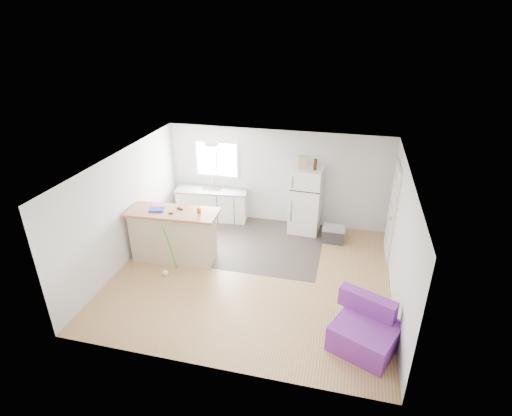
{
  "coord_description": "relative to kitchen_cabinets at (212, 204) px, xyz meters",
  "views": [
    {
      "loc": [
        1.69,
        -6.62,
        4.82
      ],
      "look_at": [
        -0.09,
        0.7,
        1.18
      ],
      "focal_mm": 28.0,
      "sensor_mm": 36.0,
      "label": 1
    }
  ],
  "objects": [
    {
      "name": "purple_seat",
      "position": [
        3.86,
        -3.67,
        -0.13
      ],
      "size": [
        1.22,
        1.22,
        0.78
      ],
      "rotation": [
        0.0,
        0.0,
        -0.41
      ],
      "color": "purple",
      "rests_on": "floor"
    },
    {
      "name": "cooler",
      "position": [
        3.15,
        -0.47,
        -0.22
      ],
      "size": [
        0.52,
        0.36,
        0.39
      ],
      "rotation": [
        0.0,
        0.0,
        -0.02
      ],
      "color": "#2B2A2D",
      "rests_on": "floor"
    },
    {
      "name": "mop",
      "position": [
        -0.07,
        -2.64,
        -0.19
      ],
      "size": [
        0.23,
        0.34,
        1.21
      ],
      "rotation": [
        0.0,
        0.0,
        -0.22
      ],
      "color": "green",
      "rests_on": "floor"
    },
    {
      "name": "cardboard_box",
      "position": [
        2.31,
        -0.13,
        1.37
      ],
      "size": [
        0.2,
        0.11,
        0.3
      ],
      "primitive_type": "cube",
      "rotation": [
        0.0,
        0.0,
        0.05
      ],
      "color": "tan",
      "rests_on": "refrigerator"
    },
    {
      "name": "bottle_right",
      "position": [
        2.59,
        -0.12,
        1.34
      ],
      "size": [
        0.08,
        0.08,
        0.25
      ],
      "primitive_type": "cylinder",
      "rotation": [
        0.0,
        0.0,
        0.15
      ],
      "color": "#3C1C0B",
      "rests_on": "refrigerator"
    },
    {
      "name": "vinyl_zone",
      "position": [
        0.9,
        -0.96,
        -0.42
      ],
      "size": [
        4.05,
        2.5,
        0.0
      ],
      "primitive_type": "cube",
      "color": "#38312A",
      "rests_on": "floor"
    },
    {
      "name": "bottle_left",
      "position": [
        2.6,
        -0.15,
        1.34
      ],
      "size": [
        0.08,
        0.08,
        0.25
      ],
      "primitive_type": "cylinder",
      "rotation": [
        0.0,
        0.0,
        0.14
      ],
      "color": "#3C1C0B",
      "rests_on": "refrigerator"
    },
    {
      "name": "interior_door",
      "position": [
        4.35,
        -0.66,
        0.6
      ],
      "size": [
        0.11,
        0.92,
        2.1
      ],
      "color": "white",
      "rests_on": "right_wall"
    },
    {
      "name": "red_cup",
      "position": [
        0.44,
        -1.97,
        0.81
      ],
      "size": [
        0.09,
        0.09,
        0.12
      ],
      "primitive_type": "cylinder",
      "rotation": [
        0.0,
        0.0,
        0.14
      ],
      "color": "red",
      "rests_on": "peninsula"
    },
    {
      "name": "blue_tray",
      "position": [
        -0.46,
        -2.07,
        0.76
      ],
      "size": [
        0.35,
        0.29,
        0.04
      ],
      "primitive_type": "cube",
      "rotation": [
        0.0,
        0.0,
        0.25
      ],
      "color": "#1320B5",
      "rests_on": "peninsula"
    },
    {
      "name": "tool_a",
      "position": [
        -0.01,
        -1.91,
        0.76
      ],
      "size": [
        0.15,
        0.1,
        0.03
      ],
      "primitive_type": "cube",
      "rotation": [
        0.0,
        0.0,
        -0.41
      ],
      "color": "black",
      "rests_on": "peninsula"
    },
    {
      "name": "tool_b",
      "position": [
        -0.1,
        -2.15,
        0.76
      ],
      "size": [
        0.11,
        0.07,
        0.03
      ],
      "primitive_type": "cube",
      "rotation": [
        0.0,
        0.0,
        0.39
      ],
      "color": "black",
      "rests_on": "peninsula"
    },
    {
      "name": "cleaner_jug",
      "position": [
        0.14,
        -2.2,
        -0.27
      ],
      "size": [
        0.18,
        0.15,
        0.34
      ],
      "rotation": [
        0.0,
        0.0,
        -0.3
      ],
      "color": "silver",
      "rests_on": "floor"
    },
    {
      "name": "ceiling_fixture",
      "position": [
        0.43,
        -1.01,
        1.94
      ],
      "size": [
        0.3,
        0.3,
        0.07
      ],
      "primitive_type": "cylinder",
      "color": "white",
      "rests_on": "ceiling"
    },
    {
      "name": "room",
      "position": [
        1.63,
        -2.21,
        0.78
      ],
      "size": [
        5.51,
        5.01,
        2.41
      ],
      "color": "olive",
      "rests_on": "ground"
    },
    {
      "name": "peninsula",
      "position": [
        -0.15,
        -2.03,
        0.17
      ],
      "size": [
        1.93,
        0.82,
        1.16
      ],
      "rotation": [
        0.0,
        0.0,
        0.05
      ],
      "color": "#CAB592",
      "rests_on": "floor"
    },
    {
      "name": "window",
      "position": [
        0.08,
        0.27,
        1.13
      ],
      "size": [
        1.18,
        0.06,
        0.98
      ],
      "color": "white",
      "rests_on": "back_wall"
    },
    {
      "name": "refrigerator",
      "position": [
        2.41,
        -0.07,
        0.4
      ],
      "size": [
        0.76,
        0.72,
        1.63
      ],
      "rotation": [
        0.0,
        0.0,
        -0.05
      ],
      "color": "white",
      "rests_on": "floor"
    },
    {
      "name": "kitchen_cabinets",
      "position": [
        0.0,
        0.0,
        0.0
      ],
      "size": [
        1.88,
        0.76,
        1.08
      ],
      "rotation": [
        0.0,
        0.0,
        0.1
      ],
      "color": "white",
      "rests_on": "floor"
    }
  ]
}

